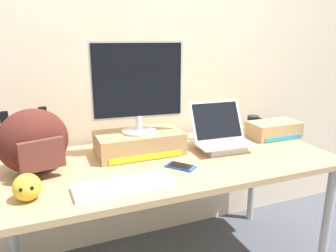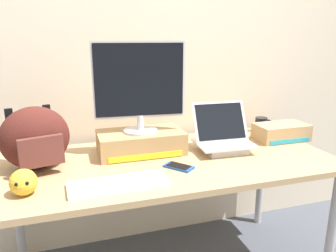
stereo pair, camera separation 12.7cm
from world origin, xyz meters
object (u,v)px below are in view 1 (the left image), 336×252
Objects in this scene: toner_box_yellow at (139,143)px; open_laptop at (220,140)px; plush_toy at (27,187)px; toner_box_cyan at (274,130)px; messenger_backpack at (33,141)px; coffee_mug at (253,123)px; desktop_monitor at (138,86)px; external_keyboard at (124,185)px; cell_phone at (181,166)px.

toner_box_yellow is 0.46m from open_laptop.
plush_toy is 0.34× the size of toner_box_cyan.
toner_box_yellow is at bearing -7.81° from messenger_backpack.
messenger_backpack is 3.06× the size of coffee_mug.
toner_box_yellow is 0.66m from plush_toy.
toner_box_yellow is 0.95× the size of desktop_monitor.
messenger_backpack reaches higher than toner_box_yellow.
external_keyboard is 1.35× the size of toner_box_cyan.
open_laptop is at bearing -12.41° from cell_phone.
plush_toy is (-0.69, -0.08, 0.05)m from cell_phone.
toner_box_cyan reaches higher than cell_phone.
coffee_mug is (1.05, 0.54, 0.04)m from external_keyboard.
messenger_backpack is 1.16× the size of toner_box_cyan.
desktop_monitor is at bearing 177.98° from toner_box_cyan.
coffee_mug is (0.87, 0.16, -0.01)m from toner_box_yellow.
external_keyboard is 1.19m from coffee_mug.
toner_box_yellow is 1.07× the size of external_keyboard.
messenger_backpack is 2.37× the size of cell_phone.
cell_phone is at bearing -59.49° from desktop_monitor.
external_keyboard is at bearing -57.61° from messenger_backpack.
plush_toy is at bearing -163.83° from open_laptop.
toner_box_yellow is at bearing 62.11° from external_keyboard.
plush_toy reaches higher than toner_box_cyan.
cell_phone is at bearing -64.79° from toner_box_yellow.
coffee_mug is 1.52m from plush_toy.
toner_box_yellow is 0.30m from cell_phone.
open_laptop is 2.66× the size of coffee_mug.
cell_phone is (0.66, -0.21, -0.15)m from messenger_backpack.
cell_phone is 0.79m from toner_box_cyan.
messenger_backpack is at bearing -179.99° from open_laptop.
toner_box_cyan is (0.88, -0.03, -0.32)m from desktop_monitor.
cell_phone is (0.31, 0.11, -0.01)m from external_keyboard.
plush_toy is (-0.56, -0.35, -0.01)m from toner_box_yellow.
desktop_monitor is 0.74m from plush_toy.
toner_box_cyan is at bearing -85.05° from coffee_mug.
cell_phone is 0.70m from plush_toy.
messenger_backpack is at bearing -173.36° from toner_box_yellow.
plush_toy is at bearing -167.64° from toner_box_cyan.
messenger_backpack is at bearing 83.27° from plush_toy.
toner_box_yellow is 1.45× the size of toner_box_cyan.
open_laptop is 1.04m from plush_toy.
messenger_backpack is at bearing 122.86° from cell_phone.
plush_toy is at bearing -143.09° from desktop_monitor.
plush_toy is at bearing 172.81° from external_keyboard.
messenger_backpack reaches higher than cell_phone.
toner_box_yellow is at bearing -169.63° from coffee_mug.
messenger_backpack is 0.31m from plush_toy.
external_keyboard is (-0.19, -0.38, -0.36)m from desktop_monitor.
open_laptop is at bearing 13.43° from plush_toy.
desktop_monitor is 1.52× the size of open_laptop.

